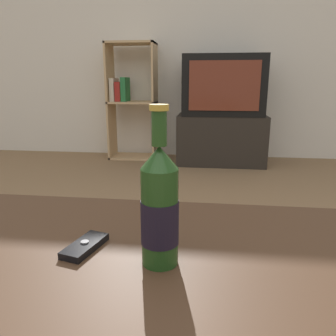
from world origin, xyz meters
name	(u,v)px	position (x,y,z in m)	size (l,w,h in m)	color
back_wall	(196,28)	(0.00, 3.02, 1.30)	(8.00, 0.05, 2.60)	silver
coffee_table	(121,298)	(0.00, 0.00, 0.39)	(1.13, 0.67, 0.46)	#422B1C
tv_stand	(221,139)	(0.28, 2.70, 0.24)	(0.84, 0.49, 0.47)	#28231E
television	(223,86)	(0.28, 2.70, 0.75)	(0.74, 0.51, 0.54)	black
bookshelf	(130,99)	(-0.65, 2.81, 0.60)	(0.48, 0.30, 1.15)	tan
beer_bottle	(160,208)	(0.07, 0.02, 0.57)	(0.07, 0.07, 0.29)	#1E4219
cell_phone	(85,246)	(-0.08, 0.05, 0.47)	(0.07, 0.11, 0.02)	black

